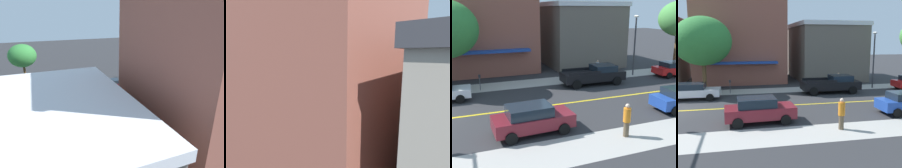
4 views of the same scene
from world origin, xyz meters
TOP-DOWN VIEW (x-y plane):
  - sidewalk_left at (-6.45, 0.00)m, footprint 2.77×126.00m
  - brick_apartment_block at (-14.74, 5.21)m, footprint 10.75×11.14m
  - tan_rowhouse at (-14.75, 16.66)m, footprint 11.53×8.65m
  - street_tree_left_far at (-6.54, 1.58)m, footprint 5.56×5.56m
  - parking_meter at (-5.73, 4.01)m, footprint 0.12×0.18m
  - street_lamp at (-5.75, 19.34)m, footprint 0.70×0.36m
  - maroon_sedan_right_curb at (3.86, 6.01)m, footprint 2.22×4.45m
  - white_sedan_left_curb at (-3.73, 0.84)m, footprint 2.13×4.64m
  - black_pickup_truck at (-4.00, 13.91)m, footprint 2.45×5.81m
  - pedestrian_orange_shirt at (6.14, 10.56)m, footprint 0.40×0.40m
  - pedestrian_white_shirt at (-6.89, 15.77)m, footprint 0.30×0.30m
  - small_dog at (-7.05, 15.00)m, footprint 0.39×0.75m

SIDE VIEW (x-z plane):
  - sidewalk_left at x=-6.45m, z-range 0.00..0.01m
  - small_dog at x=-7.05m, z-range 0.09..0.65m
  - white_sedan_left_curb at x=-3.73m, z-range 0.04..1.49m
  - maroon_sedan_right_curb at x=3.86m, z-range 0.03..1.63m
  - pedestrian_white_shirt at x=-6.89m, z-range 0.05..1.67m
  - parking_meter at x=-5.73m, z-range 0.22..1.57m
  - black_pickup_truck at x=-4.00m, z-range 0.02..1.77m
  - pedestrian_orange_shirt at x=6.14m, z-range 0.05..1.90m
  - tan_rowhouse at x=-14.75m, z-range 0.01..7.50m
  - street_lamp at x=-5.75m, z-range 0.75..6.84m
  - street_tree_left_far at x=-6.54m, z-range 1.36..8.82m
  - brick_apartment_block at x=-14.74m, z-range 0.01..15.12m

